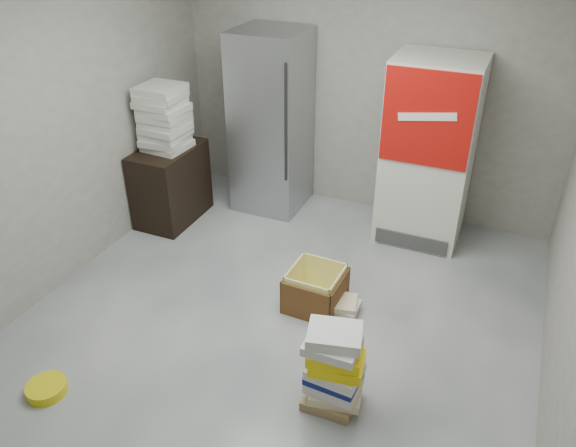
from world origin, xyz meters
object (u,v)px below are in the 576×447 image
Objects in this scene: wood_shelf at (171,184)px; phonebook_stack_main at (334,369)px; coke_cooler at (429,152)px; cardboard_box at (315,291)px; steel_fridge at (271,123)px.

wood_shelf reaches higher than phonebook_stack_main.
coke_cooler is 3.90× the size of cardboard_box.
coke_cooler is at bearing 16.28° from wood_shelf.
steel_fridge is 2.05m from cardboard_box.
steel_fridge is at bearing 179.82° from coke_cooler.
wood_shelf is at bearing 159.60° from cardboard_box.
phonebook_stack_main is at bearing -60.51° from cardboard_box.
phonebook_stack_main is 1.08m from cardboard_box.
steel_fridge reaches higher than coke_cooler.
steel_fridge is at bearing 117.73° from phonebook_stack_main.
steel_fridge reaches higher than phonebook_stack_main.
wood_shelf is at bearing -163.72° from coke_cooler.
steel_fridge reaches higher than cardboard_box.
steel_fridge is 4.11× the size of cardboard_box.
cardboard_box is at bearing -54.16° from steel_fridge.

